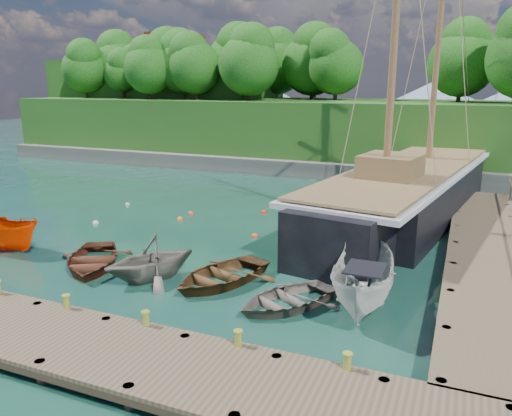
% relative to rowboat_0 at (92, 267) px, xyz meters
% --- Properties ---
extents(ground, '(160.00, 160.00, 0.00)m').
position_rel_rowboat_0_xyz_m(ground, '(3.84, 0.66, 0.00)').
color(ground, '#193C32').
rests_on(ground, ground).
extents(dock_near, '(20.00, 3.20, 1.10)m').
position_rel_rowboat_0_xyz_m(dock_near, '(5.84, -5.84, 0.43)').
color(dock_near, brown).
rests_on(dock_near, ground).
extents(dock_east, '(3.20, 24.00, 1.10)m').
position_rel_rowboat_0_xyz_m(dock_east, '(15.34, 7.66, 0.43)').
color(dock_east, brown).
rests_on(dock_east, ground).
extents(bollard_0, '(0.26, 0.26, 0.45)m').
position_rel_rowboat_0_xyz_m(bollard_0, '(-0.16, -4.44, 0.00)').
color(bollard_0, olive).
rests_on(bollard_0, ground).
extents(bollard_1, '(0.26, 0.26, 0.45)m').
position_rel_rowboat_0_xyz_m(bollard_1, '(2.84, -4.44, 0.00)').
color(bollard_1, olive).
rests_on(bollard_1, ground).
extents(bollard_2, '(0.26, 0.26, 0.45)m').
position_rel_rowboat_0_xyz_m(bollard_2, '(5.84, -4.44, 0.00)').
color(bollard_2, olive).
rests_on(bollard_2, ground).
extents(bollard_3, '(0.26, 0.26, 0.45)m').
position_rel_rowboat_0_xyz_m(bollard_3, '(8.84, -4.44, 0.00)').
color(bollard_3, olive).
rests_on(bollard_3, ground).
extents(bollard_4, '(0.26, 0.26, 0.45)m').
position_rel_rowboat_0_xyz_m(bollard_4, '(11.84, -4.44, 0.00)').
color(bollard_4, olive).
rests_on(bollard_4, ground).
extents(rowboat_0, '(4.88, 5.31, 0.90)m').
position_rel_rowboat_0_xyz_m(rowboat_0, '(0.00, 0.00, 0.00)').
color(rowboat_0, '#532819').
rests_on(rowboat_0, ground).
extents(rowboat_1, '(4.62, 4.78, 1.93)m').
position_rel_rowboat_0_xyz_m(rowboat_1, '(3.05, -0.14, 0.00)').
color(rowboat_1, '#70695C').
rests_on(rowboat_1, ground).
extents(rowboat_2, '(4.42, 5.18, 0.91)m').
position_rel_rowboat_0_xyz_m(rowboat_2, '(5.77, 0.58, 0.00)').
color(rowboat_2, '#56381C').
rests_on(rowboat_2, ground).
extents(rowboat_3, '(4.38, 4.73, 0.80)m').
position_rel_rowboat_0_xyz_m(rowboat_3, '(8.80, -0.43, 0.00)').
color(rowboat_3, '#6C6057').
rests_on(rowboat_3, ground).
extents(motorboat_orange, '(4.56, 1.85, 1.74)m').
position_rel_rowboat_0_xyz_m(motorboat_orange, '(-5.45, 0.28, 0.00)').
color(motorboat_orange, '#E43D00').
rests_on(motorboat_orange, ground).
extents(cabin_boat_white, '(2.56, 5.60, 2.10)m').
position_rel_rowboat_0_xyz_m(cabin_boat_white, '(11.30, 0.57, 0.00)').
color(cabin_boat_white, silver).
rests_on(cabin_boat_white, ground).
extents(schooner, '(9.04, 29.61, 22.18)m').
position_rel_rowboat_0_xyz_m(schooner, '(11.23, 13.68, 1.23)').
color(schooner, black).
rests_on(schooner, ground).
extents(mooring_buoy_0, '(0.34, 0.34, 0.34)m').
position_rel_rowboat_0_xyz_m(mooring_buoy_0, '(-4.40, 5.42, 0.00)').
color(mooring_buoy_0, silver).
rests_on(mooring_buoy_0, ground).
extents(mooring_buoy_1, '(0.36, 0.36, 0.36)m').
position_rel_rowboat_0_xyz_m(mooring_buoy_1, '(-0.50, 7.89, 0.00)').
color(mooring_buoy_1, orange).
rests_on(mooring_buoy_1, ground).
extents(mooring_buoy_2, '(0.35, 0.35, 0.35)m').
position_rel_rowboat_0_xyz_m(mooring_buoy_2, '(4.67, 6.57, 0.00)').
color(mooring_buoy_2, '#E94519').
rests_on(mooring_buoy_2, ground).
extents(mooring_buoy_3, '(0.35, 0.35, 0.35)m').
position_rel_rowboat_0_xyz_m(mooring_buoy_3, '(7.03, 8.39, 0.00)').
color(mooring_buoy_3, white).
rests_on(mooring_buoy_3, ground).
extents(mooring_buoy_4, '(0.35, 0.35, 0.35)m').
position_rel_rowboat_0_xyz_m(mooring_buoy_4, '(-0.57, 9.22, 0.00)').
color(mooring_buoy_4, '#F43D24').
rests_on(mooring_buoy_4, ground).
extents(mooring_buoy_5, '(0.34, 0.34, 0.34)m').
position_rel_rowboat_0_xyz_m(mooring_buoy_5, '(3.31, 11.21, 0.00)').
color(mooring_buoy_5, red).
rests_on(mooring_buoy_5, ground).
extents(mooring_buoy_6, '(0.29, 0.29, 0.29)m').
position_rel_rowboat_0_xyz_m(mooring_buoy_6, '(-5.46, 9.69, 0.00)').
color(mooring_buoy_6, silver).
rests_on(mooring_buoy_6, ground).
extents(headland, '(51.00, 19.31, 12.90)m').
position_rel_rowboat_0_xyz_m(headland, '(-9.03, 32.02, 5.54)').
color(headland, '#474744').
rests_on(headland, ground).
extents(distant_ridge, '(117.00, 40.00, 10.00)m').
position_rel_rowboat_0_xyz_m(distant_ridge, '(8.15, 70.66, 4.35)').
color(distant_ridge, '#728CA5').
rests_on(distant_ridge, ground).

